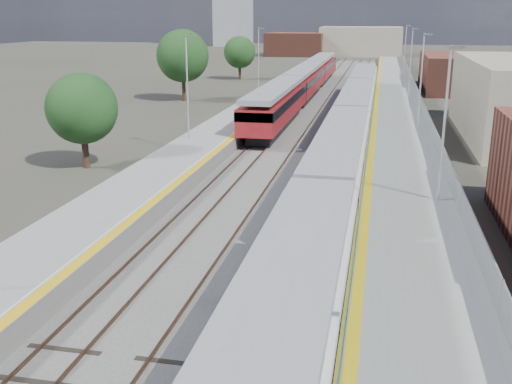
% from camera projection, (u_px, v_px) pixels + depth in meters
% --- Properties ---
extents(ground, '(320.00, 320.00, 0.00)m').
position_uv_depth(ground, '(342.00, 121.00, 57.66)').
color(ground, '#47443A').
rests_on(ground, ground).
extents(ballast_bed, '(10.50, 155.00, 0.06)m').
position_uv_depth(ballast_bed, '(321.00, 116.00, 60.43)').
color(ballast_bed, '#565451').
rests_on(ballast_bed, ground).
extents(tracks, '(8.96, 160.00, 0.17)m').
position_uv_depth(tracks, '(328.00, 113.00, 61.87)').
color(tracks, '#4C3323').
rests_on(tracks, ground).
extents(platform_right, '(4.70, 155.00, 8.52)m').
position_uv_depth(platform_right, '(398.00, 114.00, 58.82)').
color(platform_right, slate).
rests_on(platform_right, ground).
extents(platform_left, '(4.30, 155.00, 8.52)m').
position_uv_depth(platform_left, '(255.00, 109.00, 61.61)').
color(platform_left, slate).
rests_on(platform_left, ground).
extents(buildings, '(72.00, 185.50, 40.00)m').
position_uv_depth(buildings, '(292.00, 11.00, 141.32)').
color(buildings, brown).
rests_on(buildings, ground).
extents(green_train, '(2.83, 78.90, 3.12)m').
position_uv_depth(green_train, '(349.00, 128.00, 42.14)').
color(green_train, black).
rests_on(green_train, ground).
extents(red_train, '(2.95, 59.78, 3.72)m').
position_uv_depth(red_train, '(305.00, 81.00, 71.97)').
color(red_train, black).
rests_on(red_train, ground).
extents(tree_a, '(4.67, 4.67, 6.33)m').
position_uv_depth(tree_a, '(82.00, 109.00, 39.09)').
color(tree_a, '#382619').
rests_on(tree_a, ground).
extents(tree_b, '(6.14, 6.14, 8.32)m').
position_uv_depth(tree_b, '(183.00, 56.00, 70.09)').
color(tree_b, '#382619').
rests_on(tree_b, ground).
extents(tree_c, '(4.96, 4.96, 6.72)m').
position_uv_depth(tree_c, '(240.00, 52.00, 93.81)').
color(tree_c, '#382619').
rests_on(tree_c, ground).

